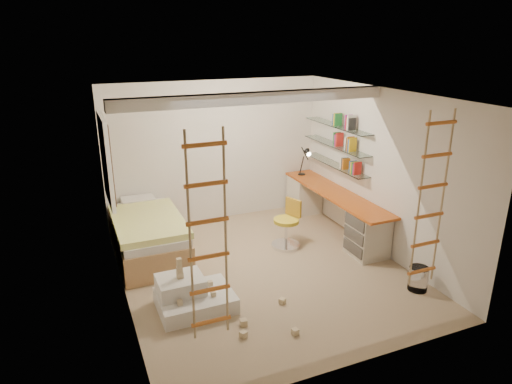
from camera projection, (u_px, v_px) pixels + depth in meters
name	position (u px, v px, depth m)	size (l,w,h in m)	color
floor	(264.00, 270.00, 6.83)	(4.50, 4.50, 0.00)	tan
ceiling_beam	(256.00, 98.00, 6.26)	(4.00, 0.18, 0.16)	white
window_frame	(106.00, 160.00, 6.91)	(0.06, 1.15, 1.35)	white
window_blind	(109.00, 159.00, 6.92)	(0.02, 1.00, 1.20)	#4C2D1E
rope_ladder_left	(208.00, 239.00, 4.32)	(0.41, 0.04, 2.13)	orange
rope_ladder_right	(431.00, 201.00, 5.30)	(0.41, 0.04, 2.13)	orange
waste_bin	(418.00, 279.00, 6.27)	(0.27, 0.27, 0.34)	white
desk	(333.00, 210.00, 8.07)	(0.56, 2.80, 0.75)	#C15416
shelves	(336.00, 145.00, 8.00)	(0.25, 1.80, 0.71)	white
bed	(148.00, 235.00, 7.25)	(1.02, 2.00, 0.69)	#AD7F51
task_lamp	(306.00, 157.00, 8.65)	(0.14, 0.36, 0.57)	black
swivel_chair	(287.00, 230.00, 7.52)	(0.62, 0.62, 0.80)	gold
play_platform	(191.00, 296.00, 5.86)	(0.96, 0.75, 0.42)	silver
toy_blocks	(219.00, 295.00, 5.68)	(1.38, 1.17, 0.69)	#CCB284
books	(336.00, 140.00, 7.97)	(0.14, 0.58, 0.92)	red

